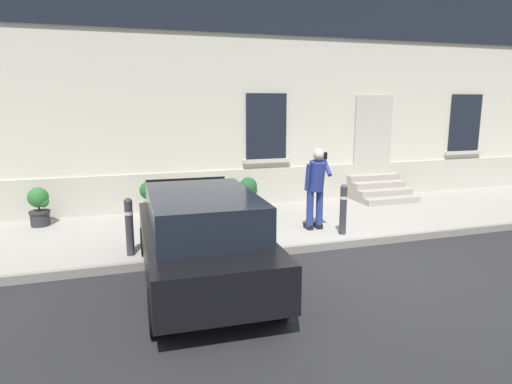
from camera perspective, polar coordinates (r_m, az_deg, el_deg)
The scene contains 12 objects.
ground_plane at distance 8.38m, azimuth 13.72°, elevation -8.82°, with size 80.00×80.00×0.00m, color #232326.
sidewalk at distance 10.72m, azimuth 5.91°, elevation -3.66°, with size 24.00×3.60×0.15m, color #99968E.
curb_edge at distance 9.12m, azimuth 10.65°, elevation -6.51°, with size 24.00×0.12×0.15m, color gray.
building_facade at distance 12.70m, azimuth 1.60°, elevation 15.36°, with size 24.00×1.52×7.50m.
entrance_stoop at distance 13.15m, azimuth 15.22°, elevation 0.21°, with size 1.59×1.28×0.64m.
hatchback_car_black at distance 7.07m, azimuth -6.86°, elevation -5.64°, with size 1.91×4.12×1.50m.
bollard_near_person at distance 9.42m, azimuth 10.96°, elevation -1.93°, with size 0.15×0.15×1.04m.
bollard_far_left at distance 8.29m, azimuth -15.71°, elevation -3.97°, with size 0.15×0.15×1.04m.
person_on_phone at distance 9.56m, azimuth 7.60°, elevation 1.06°, with size 0.51×0.50×1.75m.
planter_charcoal at distance 10.97m, azimuth -25.68°, elevation -1.55°, with size 0.44×0.44×0.86m.
planter_cream at distance 10.94m, azimuth -13.26°, elevation -0.74°, with size 0.44×0.44×0.86m.
planter_olive at distance 11.16m, azimuth -0.95°, elevation -0.20°, with size 0.44×0.44×0.86m.
Camera 1 is at (-4.22, -6.66, 2.85)m, focal length 31.69 mm.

